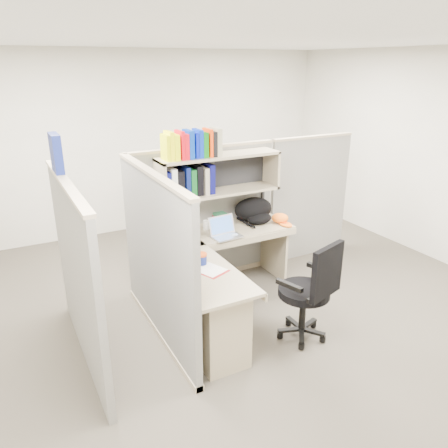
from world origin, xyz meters
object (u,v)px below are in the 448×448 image
snack_canister (201,259)px  task_chair (307,306)px  desk (219,297)px  backpack (256,211)px  laptop (227,228)px

snack_canister → task_chair: 1.08m
desk → backpack: size_ratio=3.69×
backpack → task_chair: (-0.24, -1.33, -0.51)m
backpack → snack_canister: (-1.06, -0.75, -0.08)m
task_chair → backpack: bearing=79.5°
backpack → task_chair: task_chair is taller
backpack → snack_canister: backpack is taller
laptop → snack_canister: laptop is taller
laptop → desk: bearing=-127.3°
laptop → task_chair: (0.29, -1.06, -0.48)m
desk → backpack: bearing=43.7°
desk → laptop: bearing=56.8°
desk → laptop: (0.42, 0.64, 0.40)m
desk → snack_canister: snack_canister is taller
snack_canister → task_chair: task_chair is taller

